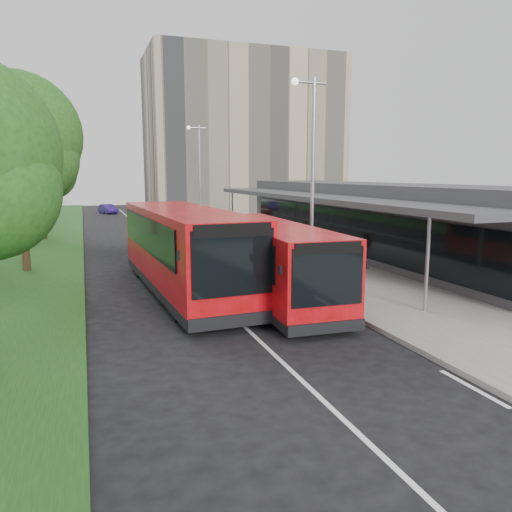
{
  "coord_description": "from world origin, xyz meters",
  "views": [
    {
      "loc": [
        -4.37,
        -15.98,
        4.53
      ],
      "look_at": [
        1.62,
        1.34,
        1.5
      ],
      "focal_mm": 35.0,
      "sensor_mm": 36.0,
      "label": 1
    }
  ],
  "objects": [
    {
      "name": "tree_far",
      "position": [
        -7.01,
        21.05,
        5.09
      ],
      "size": [
        4.91,
        4.91,
        7.88
      ],
      "color": "#342515",
      "rests_on": "ground"
    },
    {
      "name": "bus_main",
      "position": [
        1.92,
        0.62,
        1.41
      ],
      "size": [
        2.84,
        9.83,
        2.75
      ],
      "rotation": [
        0.0,
        0.0,
        -0.04
      ],
      "color": "red",
      "rests_on": "ground"
    },
    {
      "name": "lamp_post_far",
      "position": [
        4.12,
        22.0,
        4.72
      ],
      "size": [
        1.44,
        0.28,
        8.0
      ],
      "color": "#93979B",
      "rests_on": "pavement"
    },
    {
      "name": "station_building",
      "position": [
        10.86,
        8.0,
        2.04
      ],
      "size": [
        7.7,
        26.0,
        4.0
      ],
      "color": "#323335",
      "rests_on": "ground"
    },
    {
      "name": "lane_centre_line",
      "position": [
        0.0,
        15.0,
        0.01
      ],
      "size": [
        0.12,
        70.0,
        0.01
      ],
      "primitive_type": "cube",
      "color": "silver",
      "rests_on": "ground"
    },
    {
      "name": "car_far",
      "position": [
        -1.76,
        43.83,
        0.54
      ],
      "size": [
        2.2,
        3.49,
        1.09
      ],
      "primitive_type": "imported",
      "rotation": [
        0.0,
        0.0,
        0.34
      ],
      "color": "navy",
      "rests_on": "ground"
    },
    {
      "name": "grass_verge",
      "position": [
        -7.0,
        20.0,
        0.05
      ],
      "size": [
        5.0,
        80.0,
        0.1
      ],
      "primitive_type": "cube",
      "color": "#184215",
      "rests_on": "ground"
    },
    {
      "name": "kerb_dashes",
      "position": [
        3.3,
        19.0,
        0.01
      ],
      "size": [
        0.12,
        56.0,
        0.01
      ],
      "color": "silver",
      "rests_on": "ground"
    },
    {
      "name": "bollard",
      "position": [
        5.44,
        18.24,
        0.62
      ],
      "size": [
        0.19,
        0.19,
        0.95
      ],
      "primitive_type": "cylinder",
      "rotation": [
        0.0,
        0.0,
        -0.28
      ],
      "color": "yellow",
      "rests_on": "pavement"
    },
    {
      "name": "pavement",
      "position": [
        6.0,
        20.0,
        0.07
      ],
      "size": [
        5.0,
        80.0,
        0.15
      ],
      "primitive_type": "cube",
      "color": "slate",
      "rests_on": "ground"
    },
    {
      "name": "car_near",
      "position": [
        2.36,
        37.33,
        0.57
      ],
      "size": [
        2.24,
        3.6,
        1.15
      ],
      "primitive_type": "imported",
      "rotation": [
        0.0,
        0.0,
        -0.28
      ],
      "color": "#621F0E",
      "rests_on": "ground"
    },
    {
      "name": "tree_mid",
      "position": [
        -7.01,
        9.05,
        5.84
      ],
      "size": [
        5.63,
        5.63,
        9.04
      ],
      "color": "#342515",
      "rests_on": "ground"
    },
    {
      "name": "bus_second",
      "position": [
        -0.83,
        2.67,
        1.65
      ],
      "size": [
        3.49,
        11.48,
        3.21
      ],
      "rotation": [
        0.0,
        0.0,
        0.05
      ],
      "color": "red",
      "rests_on": "ground"
    },
    {
      "name": "ground",
      "position": [
        0.0,
        0.0,
        0.0
      ],
      "size": [
        120.0,
        120.0,
        0.0
      ],
      "primitive_type": "plane",
      "color": "black",
      "rests_on": "ground"
    },
    {
      "name": "office_block",
      "position": [
        14.0,
        42.0,
        9.0
      ],
      "size": [
        22.0,
        12.0,
        18.0
      ],
      "primitive_type": "cube",
      "color": "tan",
      "rests_on": "ground"
    },
    {
      "name": "lamp_post_near",
      "position": [
        4.12,
        2.0,
        4.72
      ],
      "size": [
        1.44,
        0.28,
        8.0
      ],
      "color": "#93979B",
      "rests_on": "pavement"
    },
    {
      "name": "litter_bin",
      "position": [
        4.99,
        10.24,
        0.59
      ],
      "size": [
        0.63,
        0.63,
        0.87
      ],
      "primitive_type": "cylinder",
      "rotation": [
        0.0,
        0.0,
        0.39
      ],
      "color": "#341F15",
      "rests_on": "pavement"
    }
  ]
}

